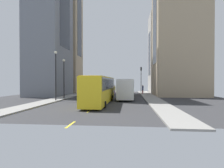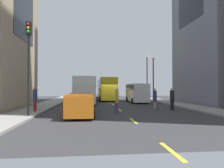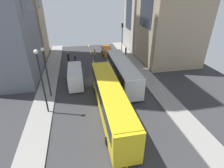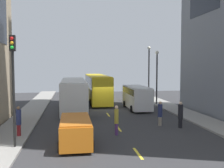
% 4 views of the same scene
% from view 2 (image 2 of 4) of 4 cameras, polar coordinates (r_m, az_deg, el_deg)
% --- Properties ---
extents(ground_plane, '(42.26, 42.26, 0.00)m').
position_cam_2_polar(ground_plane, '(27.54, -0.43, -5.33)').
color(ground_plane, '#333335').
extents(sidewalk_west, '(2.63, 44.00, 0.15)m').
position_cam_2_polar(sidewalk_west, '(27.90, -16.69, -5.08)').
color(sidewalk_west, gray).
rests_on(sidewalk_west, ground).
extents(sidewalk_east, '(2.63, 44.00, 0.15)m').
position_cam_2_polar(sidewalk_east, '(29.32, 15.02, -4.88)').
color(sidewalk_east, gray).
rests_on(sidewalk_east, ground).
extents(lane_stripe_0, '(0.16, 2.00, 0.01)m').
position_cam_2_polar(lane_stripe_0, '(7.16, 16.63, -17.91)').
color(lane_stripe_0, yellow).
rests_on(lane_stripe_0, ground).
extents(lane_stripe_1, '(0.16, 2.00, 0.01)m').
position_cam_2_polar(lane_stripe_1, '(12.78, 6.10, -10.38)').
color(lane_stripe_1, yellow).
rests_on(lane_stripe_1, ground).
extents(lane_stripe_2, '(0.16, 2.00, 0.01)m').
position_cam_2_polar(lane_stripe_2, '(18.63, 2.23, -7.40)').
color(lane_stripe_2, yellow).
rests_on(lane_stripe_2, ground).
extents(lane_stripe_3, '(0.16, 2.00, 0.01)m').
position_cam_2_polar(lane_stripe_3, '(24.56, 0.24, -5.84)').
color(lane_stripe_3, yellow).
rests_on(lane_stripe_3, ground).
extents(lane_stripe_4, '(0.16, 2.00, 0.01)m').
position_cam_2_polar(lane_stripe_4, '(30.52, -0.96, -4.89)').
color(lane_stripe_4, yellow).
rests_on(lane_stripe_4, ground).
extents(lane_stripe_5, '(0.16, 2.00, 0.01)m').
position_cam_2_polar(lane_stripe_5, '(36.49, -1.78, -4.24)').
color(lane_stripe_5, yellow).
rests_on(lane_stripe_5, ground).
extents(lane_stripe_6, '(0.16, 2.00, 0.01)m').
position_cam_2_polar(lane_stripe_6, '(42.46, -2.36, -3.78)').
color(lane_stripe_6, yellow).
rests_on(lane_stripe_6, ground).
extents(lane_stripe_7, '(0.16, 2.00, 0.01)m').
position_cam_2_polar(lane_stripe_7, '(48.45, -2.80, -3.43)').
color(lane_stripe_7, yellow).
rests_on(lane_stripe_7, ground).
extents(city_bus_white, '(2.80, 12.56, 3.35)m').
position_cam_2_polar(city_bus_white, '(27.90, -7.49, -1.13)').
color(city_bus_white, silver).
rests_on(city_bus_white, ground).
extents(streetcar_yellow, '(2.70, 14.78, 3.59)m').
position_cam_2_polar(streetcar_yellow, '(35.50, -1.77, -0.91)').
color(streetcar_yellow, yellow).
rests_on(streetcar_yellow, ground).
extents(delivery_van_white, '(2.25, 6.16, 2.58)m').
position_cam_2_polar(delivery_van_white, '(27.98, 7.07, -2.14)').
color(delivery_van_white, white).
rests_on(delivery_van_white, ground).
extents(car_orange_0, '(2.02, 4.50, 1.64)m').
position_cam_2_polar(car_orange_0, '(14.64, -8.93, -5.38)').
color(car_orange_0, orange).
rests_on(car_orange_0, ground).
extents(pedestrian_crossing_mid, '(0.37, 0.37, 2.00)m').
position_cam_2_polar(pedestrian_crossing_mid, '(19.84, 12.11, -3.96)').
color(pedestrian_crossing_mid, gray).
rests_on(pedestrian_crossing_mid, ground).
extents(pedestrian_crossing_near, '(0.35, 0.35, 2.00)m').
position_cam_2_polar(pedestrian_crossing_near, '(17.33, -21.08, -3.84)').
color(pedestrian_crossing_near, maroon).
rests_on(pedestrian_crossing_near, ground).
extents(pedestrian_waiting_curb, '(0.30, 0.30, 2.10)m').
position_cam_2_polar(pedestrian_waiting_curb, '(16.61, 1.42, -4.23)').
color(pedestrian_waiting_curb, '#593372').
rests_on(pedestrian_waiting_curb, ground).
extents(pedestrian_walking_far, '(0.40, 0.40, 2.07)m').
position_cam_2_polar(pedestrian_walking_far, '(19.41, 16.75, -3.92)').
color(pedestrian_walking_far, black).
rests_on(pedestrian_walking_far, ground).
extents(traffic_light_near_corner, '(0.32, 0.44, 6.44)m').
position_cam_2_polar(traffic_light_near_corner, '(15.02, -22.67, 8.66)').
color(traffic_light_near_corner, black).
rests_on(traffic_light_near_corner, ground).
extents(streetlamp_near, '(0.44, 0.44, 7.42)m').
position_cam_2_polar(streetlamp_near, '(35.29, 9.96, 3.23)').
color(streetlamp_near, black).
rests_on(streetlamp_near, ground).
extents(streetlamp_far, '(0.44, 0.44, 6.63)m').
position_cam_2_polar(streetlamp_far, '(31.94, 11.67, 2.91)').
color(streetlamp_far, black).
rests_on(streetlamp_far, ground).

